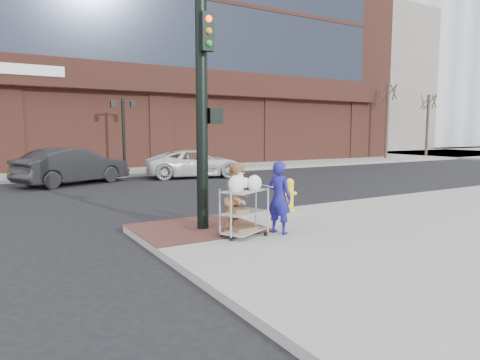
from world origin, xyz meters
TOP-DOWN VIEW (x-y plane):
  - ground at (0.00, 0.00)m, footprint 220.00×220.00m
  - sidewalk_far at (12.50, 32.00)m, footprint 65.00×36.00m
  - brick_curb_ramp at (-0.60, 0.90)m, footprint 2.80×2.40m
  - filler_block at (40.00, 38.00)m, footprint 14.00×20.00m
  - bare_tree_a at (24.00, 16.50)m, footprint 1.80×1.80m
  - bare_tree_b at (30.00, 17.00)m, footprint 1.80×1.80m
  - lamp_post at (2.00, 16.00)m, footprint 1.32×0.22m
  - traffic_signal_pole at (-0.48, 0.77)m, footprint 0.61×0.51m
  - woman_blue at (0.71, -0.47)m, footprint 0.55×0.67m
  - pedestrian_tan at (-0.08, -0.07)m, footprint 0.91×0.81m
  - sedan_dark at (-1.37, 12.23)m, footprint 5.25×3.63m
  - minivan_white at (4.62, 12.16)m, footprint 5.49×3.45m
  - utility_cart at (-0.09, -0.32)m, footprint 1.10×0.89m
  - fire_hydrant at (2.52, 1.51)m, footprint 0.43×0.30m

SIDE VIEW (x-z plane):
  - ground at x=0.00m, z-range 0.00..0.00m
  - sidewalk_far at x=12.50m, z-range 0.00..0.15m
  - brick_curb_ramp at x=-0.60m, z-range 0.15..0.16m
  - fire_hydrant at x=2.52m, z-range 0.16..1.07m
  - minivan_white at x=4.62m, z-range 0.00..1.41m
  - utility_cart at x=-0.09m, z-range 0.09..1.42m
  - sedan_dark at x=-1.37m, z-range 0.00..1.64m
  - pedestrian_tan at x=-0.08m, z-range 0.15..1.69m
  - woman_blue at x=0.71m, z-range 0.15..1.73m
  - lamp_post at x=2.00m, z-range 0.62..4.62m
  - traffic_signal_pole at x=-0.48m, z-range 0.33..5.33m
  - bare_tree_b at x=30.00m, z-range 2.44..9.14m
  - bare_tree_a at x=24.00m, z-range 2.67..9.87m
  - filler_block at x=40.00m, z-range 0.00..18.00m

